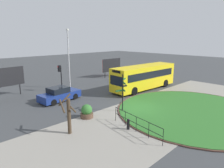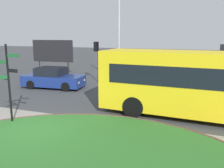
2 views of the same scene
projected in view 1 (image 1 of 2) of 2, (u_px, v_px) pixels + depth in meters
The scene contains 15 objects.
ground at pixel (137, 109), 19.10m from camera, with size 120.00×120.00×0.00m, color #3D3F42.
sidewalk_paving at pixel (155, 114), 17.76m from camera, with size 32.00×8.14×0.02m, color gray.
grass_island at pixel (192, 111), 18.37m from camera, with size 13.40×13.40×0.10m, color #2D6B28.
grass_kerb_ring at pixel (192, 111), 18.37m from camera, with size 13.71×13.71×0.11m, color brown.
signpost_directional at pixel (123, 91), 17.89m from camera, with size 1.22×0.87×3.47m.
bollard_foreground at pixel (128, 124), 14.67m from camera, with size 0.21×0.21×0.85m.
railing_grass_edge at pixel (136, 122), 14.24m from camera, with size 0.75×4.84×1.16m.
bus_yellow at pixel (144, 77), 25.99m from camera, with size 10.00×2.96×3.08m.
car_near_lane at pixel (59, 94), 21.34m from camera, with size 4.56×2.22×1.51m.
traffic_light_near at pixel (60, 72), 24.62m from camera, with size 0.49×0.28×3.29m.
lamppost_tall at pixel (69, 57), 25.81m from camera, with size 0.32×0.32×7.67m.
billboard_left at pixel (5, 78), 22.35m from camera, with size 4.31×0.47×3.34m.
billboard_right at pixel (112, 65), 34.16m from camera, with size 3.92×0.35×3.12m.
planter_near_signpost at pixel (87, 112), 16.84m from camera, with size 1.08×1.08×1.16m.
street_tree_bare at pixel (68, 114), 13.83m from camera, with size 1.12×1.11×2.77m.
Camera 1 is at (-14.39, -11.20, 6.60)m, focal length 32.20 mm.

